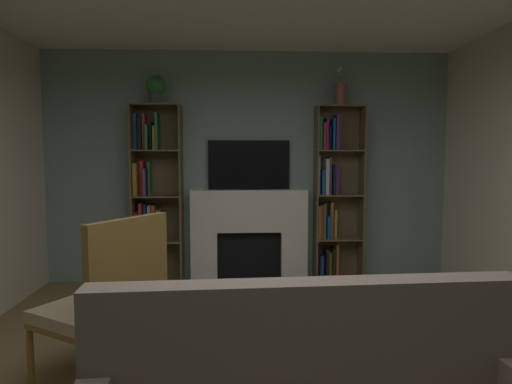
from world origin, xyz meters
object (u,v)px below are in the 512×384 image
object	(u,v)px
fireplace	(249,235)
armchair	(108,301)
potted_plant	(156,88)
tv	(249,165)
bookshelf_left	(153,198)
bookshelf_right	(332,197)
vase_with_flowers	(341,93)

from	to	relation	value
fireplace	armchair	bearing A→B (deg)	-113.71
potted_plant	tv	bearing A→B (deg)	6.32
bookshelf_left	armchair	xyz separation A→B (m)	(0.12, -2.32, -0.48)
bookshelf_right	armchair	bearing A→B (deg)	-131.19
potted_plant	armchair	bearing A→B (deg)	-88.59
armchair	vase_with_flowers	bearing A→B (deg)	47.28
fireplace	armchair	distance (m)	2.55
fireplace	bookshelf_left	xyz separation A→B (m)	(-1.15, -0.02, 0.46)
armchair	bookshelf_left	bearing A→B (deg)	92.99
tv	vase_with_flowers	size ratio (longest dim) A/B	2.19
fireplace	bookshelf_right	distance (m)	1.11
vase_with_flowers	armchair	distance (m)	3.55
tv	armchair	size ratio (longest dim) A/B	0.86
bookshelf_left	vase_with_flowers	xyz separation A→B (m)	(2.23, -0.03, 1.24)
tv	vase_with_flowers	xyz separation A→B (m)	(1.08, -0.12, 0.85)
fireplace	tv	distance (m)	0.85
potted_plant	armchair	size ratio (longest dim) A/B	0.29
bookshelf_right	potted_plant	world-z (taller)	potted_plant
fireplace	tv	bearing A→B (deg)	90.00
bookshelf_left	bookshelf_right	xyz separation A→B (m)	(2.16, 0.02, -0.00)
bookshelf_right	vase_with_flowers	bearing A→B (deg)	-36.44
tv	bookshelf_left	distance (m)	1.22
bookshelf_right	vase_with_flowers	size ratio (longest dim) A/B	4.76
bookshelf_left	bookshelf_right	size ratio (longest dim) A/B	1.00
bookshelf_right	vase_with_flowers	xyz separation A→B (m)	(0.07, -0.05, 1.24)
potted_plant	fireplace	bearing A→B (deg)	2.86
tv	armchair	world-z (taller)	tv
vase_with_flowers	armchair	xyz separation A→B (m)	(-2.11, -2.28, -1.71)
fireplace	bookshelf_left	world-z (taller)	bookshelf_left
tv	vase_with_flowers	distance (m)	1.38
fireplace	vase_with_flowers	bearing A→B (deg)	-2.89
bookshelf_right	tv	bearing A→B (deg)	176.01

